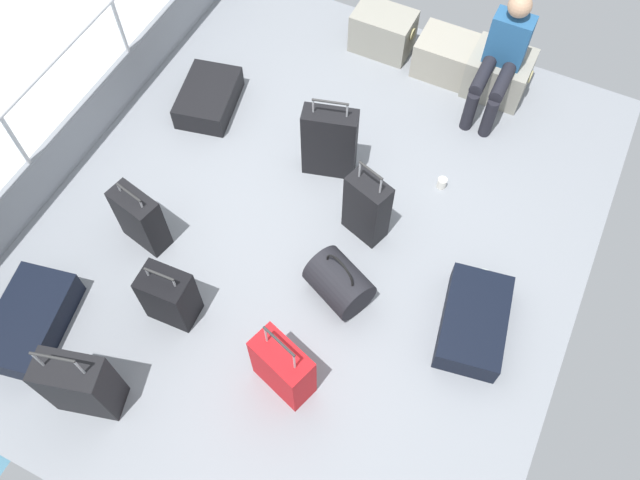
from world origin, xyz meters
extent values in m
cube|color=gray|center=(0.00, 0.00, -0.03)|extent=(4.40, 5.20, 0.06)
cube|color=gray|center=(-2.17, 0.00, 0.23)|extent=(0.06, 5.20, 0.45)
cylinder|color=silver|center=(-2.17, -0.69, 0.50)|extent=(0.04, 0.04, 1.00)
cylinder|color=silver|center=(-2.17, 0.69, 0.50)|extent=(0.04, 0.04, 1.00)
cylinder|color=silver|center=(-2.17, 0.00, 1.00)|extent=(0.04, 4.16, 0.04)
cube|color=gray|center=(-0.30, 2.18, 0.21)|extent=(0.57, 0.38, 0.42)
torus|color=tan|center=(-0.60, 2.18, 0.29)|extent=(0.02, 0.12, 0.12)
torus|color=tan|center=(0.00, 2.18, 0.29)|extent=(0.02, 0.12, 0.12)
cube|color=#9E9989|center=(0.37, 2.15, 0.19)|extent=(0.57, 0.44, 0.38)
torus|color=tan|center=(0.08, 2.15, 0.26)|extent=(0.02, 0.12, 0.12)
torus|color=tan|center=(0.67, 2.15, 0.26)|extent=(0.02, 0.12, 0.12)
cube|color=gray|center=(0.88, 2.13, 0.21)|extent=(0.55, 0.47, 0.41)
torus|color=tan|center=(0.60, 2.13, 0.29)|extent=(0.02, 0.12, 0.12)
torus|color=tan|center=(1.16, 2.13, 0.29)|extent=(0.02, 0.12, 0.12)
cube|color=#26598C|center=(0.88, 2.08, 0.65)|extent=(0.34, 0.20, 0.48)
sphere|color=tan|center=(0.88, 2.08, 1.01)|extent=(0.20, 0.20, 0.20)
cylinder|color=black|center=(0.97, 1.78, 0.45)|extent=(0.12, 0.40, 0.12)
cylinder|color=black|center=(0.97, 1.58, 0.21)|extent=(0.11, 0.11, 0.41)
cylinder|color=black|center=(0.79, 1.78, 0.45)|extent=(0.12, 0.40, 0.12)
cylinder|color=black|center=(0.79, 1.58, 0.21)|extent=(0.11, 0.11, 0.41)
cube|color=black|center=(-1.16, -0.68, 0.29)|extent=(0.43, 0.27, 0.57)
cylinder|color=#A5A8AD|center=(-1.28, -0.66, 0.61)|extent=(0.02, 0.02, 0.08)
cylinder|color=#A5A8AD|center=(-1.05, -0.71, 0.61)|extent=(0.02, 0.02, 0.08)
cylinder|color=#2D2D2D|center=(-1.16, -0.68, 0.65)|extent=(0.25, 0.07, 0.02)
cube|color=green|center=(-1.14, -0.58, 0.32)|extent=(0.05, 0.02, 0.08)
cube|color=black|center=(-1.44, 0.77, 0.11)|extent=(0.60, 0.76, 0.22)
cube|color=silver|center=(-1.51, 1.11, 0.16)|extent=(0.05, 0.02, 0.08)
cube|color=red|center=(0.41, -1.27, 0.28)|extent=(0.49, 0.35, 0.55)
cylinder|color=#A5A8AD|center=(0.28, -1.23, 0.66)|extent=(0.02, 0.02, 0.22)
cylinder|color=#A5A8AD|center=(0.53, -1.31, 0.66)|extent=(0.02, 0.02, 0.22)
cylinder|color=#2D2D2D|center=(0.41, -1.27, 0.77)|extent=(0.27, 0.11, 0.02)
cube|color=silver|center=(0.45, -1.16, 0.37)|extent=(0.05, 0.02, 0.08)
cube|color=black|center=(-0.13, 0.61, 0.35)|extent=(0.48, 0.30, 0.71)
cylinder|color=#A5A8AD|center=(-0.26, 0.57, 0.78)|extent=(0.02, 0.02, 0.14)
cylinder|color=#A5A8AD|center=(0.00, 0.65, 0.78)|extent=(0.02, 0.02, 0.14)
cylinder|color=#2D2D2D|center=(-0.13, 0.61, 0.85)|extent=(0.28, 0.10, 0.02)
cube|color=silver|center=(-0.15, 0.70, 0.42)|extent=(0.05, 0.02, 0.08)
cube|color=black|center=(0.41, 0.17, 0.33)|extent=(0.39, 0.29, 0.65)
cylinder|color=#A5A8AD|center=(0.31, 0.20, 0.74)|extent=(0.02, 0.02, 0.17)
cylinder|color=#A5A8AD|center=(0.51, 0.13, 0.74)|extent=(0.02, 0.02, 0.17)
cylinder|color=#2D2D2D|center=(0.41, 0.17, 0.82)|extent=(0.22, 0.09, 0.02)
cube|color=green|center=(0.44, 0.26, 0.46)|extent=(0.05, 0.02, 0.08)
cube|color=black|center=(-0.60, -1.15, 0.26)|extent=(0.37, 0.27, 0.52)
cylinder|color=#A5A8AD|center=(-0.71, -1.15, 0.57)|extent=(0.02, 0.02, 0.09)
cylinder|color=#A5A8AD|center=(-0.50, -1.14, 0.57)|extent=(0.02, 0.02, 0.09)
cylinder|color=#2D2D2D|center=(-0.60, -1.15, 0.62)|extent=(0.24, 0.03, 0.02)
cube|color=silver|center=(-0.61, -1.02, 0.40)|extent=(0.05, 0.01, 0.08)
cube|color=black|center=(1.50, -0.28, 0.12)|extent=(0.59, 0.85, 0.23)
cube|color=silver|center=(1.43, 0.11, 0.18)|extent=(0.05, 0.01, 0.08)
cube|color=black|center=(-0.76, -1.99, 0.32)|extent=(0.51, 0.35, 0.65)
cylinder|color=#A5A8AD|center=(-0.90, -2.03, 0.75)|extent=(0.02, 0.02, 0.21)
cylinder|color=#A5A8AD|center=(-0.63, -1.95, 0.75)|extent=(0.02, 0.02, 0.21)
cylinder|color=#2D2D2D|center=(-0.76, -1.99, 0.86)|extent=(0.29, 0.10, 0.02)
cube|color=white|center=(-0.80, -1.87, 0.42)|extent=(0.05, 0.02, 0.08)
cube|color=black|center=(-1.49, -1.73, 0.12)|extent=(0.61, 0.88, 0.25)
cube|color=green|center=(-1.57, -1.33, 0.15)|extent=(0.05, 0.02, 0.08)
cylinder|color=black|center=(0.46, -0.46, 0.18)|extent=(0.57, 0.52, 0.36)
torus|color=black|center=(0.46, -0.46, 0.37)|extent=(0.28, 0.14, 0.30)
cylinder|color=white|center=(0.83, 0.86, 0.05)|extent=(0.08, 0.08, 0.10)
camera|label=1|loc=(1.30, -2.51, 4.62)|focal=36.48mm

